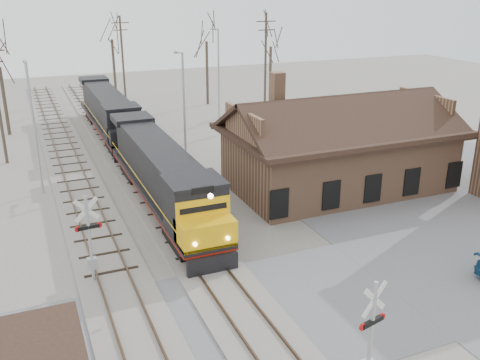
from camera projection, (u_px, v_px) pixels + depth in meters
name	position (u px, v px, depth m)	size (l,w,h in m)	color
ground	(246.00, 320.00, 22.27)	(140.00, 140.00, 0.00)	gray
road	(246.00, 320.00, 22.26)	(60.00, 9.00, 0.03)	slate
track_main	(156.00, 196.00, 35.23)	(3.40, 90.00, 0.24)	gray
track_siding	(86.00, 206.00, 33.59)	(3.40, 90.00, 0.24)	gray
depot	(338.00, 154.00, 36.21)	(15.20, 9.31, 7.90)	#91664B
locomotive_lead	(163.00, 176.00, 32.59)	(2.77, 18.57, 4.12)	black
locomotive_trailing	(109.00, 113.00, 48.91)	(2.77, 18.57, 3.90)	black
crossbuck_near	(370.00, 342.00, 17.74)	(1.20, 0.37, 4.28)	#A5A8AD
crossbuck_far	(90.00, 243.00, 24.48)	(1.24, 0.33, 4.34)	#A5A8AD
streetlight_a	(33.00, 121.00, 34.43)	(0.25, 2.04, 8.70)	#A5A8AD
streetlight_b	(183.00, 103.00, 40.35)	(0.25, 2.04, 8.54)	#A5A8AD
streetlight_c	(218.00, 71.00, 52.88)	(0.25, 2.04, 9.26)	#A5A8AD
utility_pole_b	(123.00, 58.00, 62.37)	(2.00, 0.24, 9.92)	#382D23
utility_pole_c	(265.00, 67.00, 52.40)	(2.00, 0.24, 10.71)	#382D23
tree_c	(111.00, 30.00, 64.90)	(4.61, 4.61, 11.29)	#382D23
tree_d	(206.00, 31.00, 59.98)	(4.79, 4.79, 11.72)	#382D23
tree_e	(271.00, 36.00, 59.02)	(4.49, 4.49, 11.00)	#382D23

